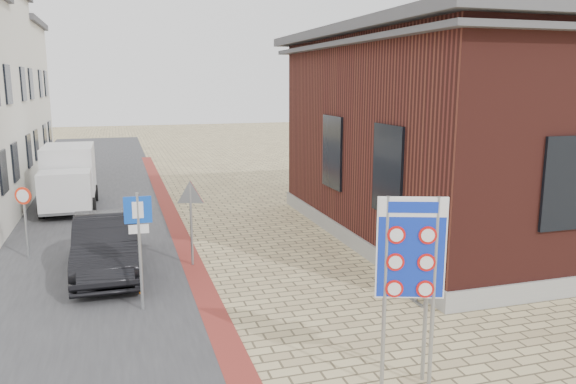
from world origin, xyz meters
TOP-DOWN VIEW (x-y plane):
  - ground at (0.00, 0.00)m, footprint 120.00×120.00m
  - road_strip at (-5.50, 15.00)m, footprint 7.00×60.00m
  - curb_strip at (-2.00, 10.00)m, footprint 0.60×40.00m
  - brick_building at (8.99, 7.00)m, footprint 13.00×13.00m
  - bike_rack at (2.65, 2.20)m, footprint 0.08×1.80m
  - sedan at (-4.27, 6.05)m, footprint 1.66×4.77m
  - box_truck at (-5.80, 14.75)m, footprint 2.07×4.80m
  - border_sign at (0.61, -1.50)m, footprint 1.08×0.41m
  - essen_sign at (1.00, -1.38)m, footprint 0.64×0.23m
  - parking_sign at (-3.50, 3.14)m, footprint 0.60×0.07m
  - yield_sign at (-2.00, 6.00)m, footprint 0.82×0.31m
  - speed_sign at (-6.50, 8.00)m, footprint 0.47×0.24m
  - bollard at (-3.50, 4.17)m, footprint 0.11×0.11m

SIDE VIEW (x-z plane):
  - ground at x=0.00m, z-range 0.00..0.00m
  - road_strip at x=-5.50m, z-range 0.00..0.02m
  - curb_strip at x=-2.00m, z-range 0.00..0.03m
  - bike_rack at x=2.65m, z-range -0.04..0.56m
  - bollard at x=-3.50m, z-range 0.00..0.98m
  - sedan at x=-4.27m, z-range 0.00..1.57m
  - box_truck at x=-5.80m, z-range 0.04..2.55m
  - speed_sign at x=-6.50m, z-range 0.34..2.49m
  - essen_sign at x=1.00m, z-range 0.40..2.85m
  - yield_sign at x=-2.00m, z-range 0.62..3.01m
  - parking_sign at x=-3.50m, z-range 0.51..3.23m
  - border_sign at x=0.61m, z-range 0.74..4.04m
  - brick_building at x=8.99m, z-range 0.09..6.89m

